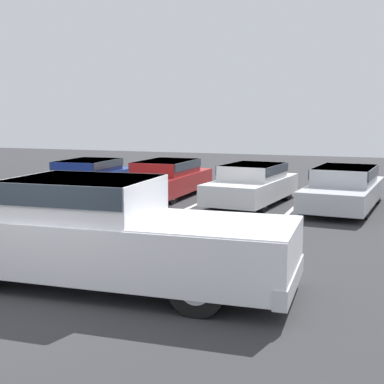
{
  "coord_description": "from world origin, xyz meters",
  "views": [
    {
      "loc": [
        4.77,
        -6.27,
        2.71
      ],
      "look_at": [
        0.59,
        4.82,
        1.0
      ],
      "focal_mm": 50.0,
      "sensor_mm": 36.0,
      "label": 1
    }
  ],
  "objects_px": {
    "pickup_truck": "(103,233)",
    "parked_sedan_d": "(344,186)",
    "parked_sedan_c": "(252,183)",
    "parked_sedan_a": "(87,175)",
    "parked_sedan_b": "(166,177)"
  },
  "relations": [
    {
      "from": "pickup_truck",
      "to": "parked_sedan_d",
      "type": "height_order",
      "value": "pickup_truck"
    },
    {
      "from": "pickup_truck",
      "to": "parked_sedan_c",
      "type": "xyz_separation_m",
      "value": [
        0.24,
        8.58,
        -0.21
      ]
    },
    {
      "from": "pickup_truck",
      "to": "parked_sedan_d",
      "type": "xyz_separation_m",
      "value": [
        2.96,
        8.7,
        -0.2
      ]
    },
    {
      "from": "pickup_truck",
      "to": "parked_sedan_d",
      "type": "relative_size",
      "value": 1.28
    },
    {
      "from": "parked_sedan_a",
      "to": "parked_sedan_c",
      "type": "distance_m",
      "value": 5.95
    },
    {
      "from": "parked_sedan_b",
      "to": "parked_sedan_d",
      "type": "xyz_separation_m",
      "value": [
        5.79,
        -0.32,
        0.01
      ]
    },
    {
      "from": "parked_sedan_b",
      "to": "parked_sedan_c",
      "type": "height_order",
      "value": "parked_sedan_c"
    },
    {
      "from": "parked_sedan_a",
      "to": "parked_sedan_d",
      "type": "xyz_separation_m",
      "value": [
        8.66,
        -0.08,
        0.03
      ]
    },
    {
      "from": "pickup_truck",
      "to": "parked_sedan_b",
      "type": "height_order",
      "value": "pickup_truck"
    },
    {
      "from": "parked_sedan_a",
      "to": "pickup_truck",
      "type": "bearing_deg",
      "value": 29.57
    },
    {
      "from": "parked_sedan_b",
      "to": "parked_sedan_a",
      "type": "bearing_deg",
      "value": -85.66
    },
    {
      "from": "pickup_truck",
      "to": "parked_sedan_a",
      "type": "bearing_deg",
      "value": 119.88
    },
    {
      "from": "parked_sedan_d",
      "to": "parked_sedan_b",
      "type": "bearing_deg",
      "value": -88.69
    },
    {
      "from": "parked_sedan_d",
      "to": "parked_sedan_a",
      "type": "bearing_deg",
      "value": -86.03
    },
    {
      "from": "parked_sedan_a",
      "to": "parked_sedan_b",
      "type": "distance_m",
      "value": 2.88
    }
  ]
}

